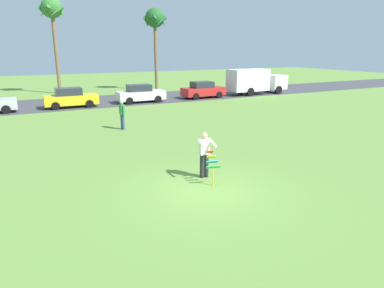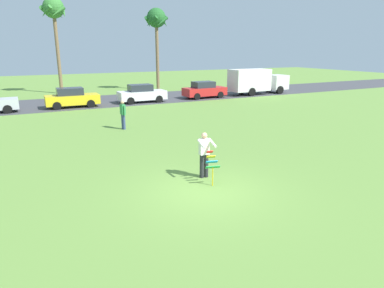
{
  "view_description": "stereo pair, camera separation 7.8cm",
  "coord_description": "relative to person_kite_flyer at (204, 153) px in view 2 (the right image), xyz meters",
  "views": [
    {
      "loc": [
        -5.35,
        -9.45,
        4.69
      ],
      "look_at": [
        0.61,
        2.21,
        1.05
      ],
      "focal_mm": 32.29,
      "sensor_mm": 36.0,
      "label": 1
    },
    {
      "loc": [
        -5.28,
        -9.49,
        4.69
      ],
      "look_at": [
        0.61,
        2.21,
        1.05
      ],
      "focal_mm": 32.29,
      "sensor_mm": 36.0,
      "label": 2
    }
  ],
  "objects": [
    {
      "name": "ground_plane",
      "position": [
        -0.61,
        -1.19,
        -0.95
      ],
      "size": [
        120.0,
        120.0,
        0.0
      ],
      "primitive_type": "plane",
      "color": "olive"
    },
    {
      "name": "road_strip",
      "position": [
        -0.61,
        21.34,
        -0.95
      ],
      "size": [
        120.0,
        8.0,
        0.01
      ],
      "primitive_type": "cube",
      "color": "#424247",
      "rests_on": "ground"
    },
    {
      "name": "person_kite_flyer",
      "position": [
        0.0,
        0.0,
        0.0
      ],
      "size": [
        0.58,
        0.69,
        1.73
      ],
      "color": "#26262B",
      "rests_on": "ground"
    },
    {
      "name": "kite_held",
      "position": [
        -0.08,
        -0.69,
        -0.16
      ],
      "size": [
        0.53,
        0.71,
        1.16
      ],
      "color": "red",
      "rests_on": "ground"
    },
    {
      "name": "parked_car_yellow",
      "position": [
        -2.0,
        18.94,
        -0.18
      ],
      "size": [
        4.22,
        1.88,
        1.6
      ],
      "color": "yellow",
      "rests_on": "ground"
    },
    {
      "name": "parked_car_white",
      "position": [
        3.99,
        18.94,
        -0.18
      ],
      "size": [
        4.23,
        1.89,
        1.6
      ],
      "color": "white",
      "rests_on": "ground"
    },
    {
      "name": "parked_car_red",
      "position": [
        10.37,
        18.94,
        -0.18
      ],
      "size": [
        4.24,
        1.92,
        1.6
      ],
      "color": "red",
      "rests_on": "ground"
    },
    {
      "name": "parked_truck_white_box",
      "position": [
        16.5,
        18.94,
        0.46
      ],
      "size": [
        6.73,
        2.19,
        2.62
      ],
      "color": "silver",
      "rests_on": "ground"
    },
    {
      "name": "palm_tree_right_near",
      "position": [
        -1.65,
        29.01,
        7.25
      ],
      "size": [
        2.58,
        2.71,
        9.71
      ],
      "color": "brown",
      "rests_on": "ground"
    },
    {
      "name": "palm_tree_centre_far",
      "position": [
        8.73,
        27.11,
        6.58
      ],
      "size": [
        2.58,
        2.71,
        8.98
      ],
      "color": "brown",
      "rests_on": "ground"
    },
    {
      "name": "person_walker_near",
      "position": [
        -0.46,
        9.24,
        -0.02
      ],
      "size": [
        0.27,
        0.57,
        1.73
      ],
      "color": "#384772",
      "rests_on": "ground"
    }
  ]
}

